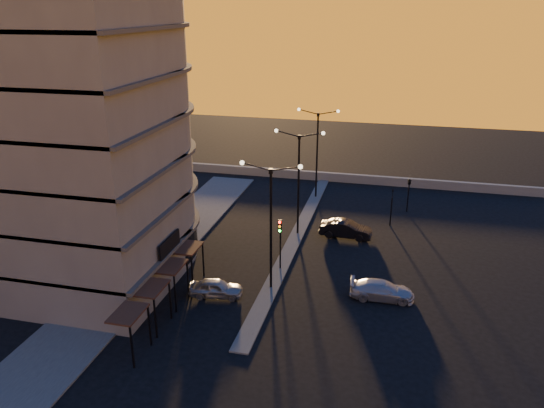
% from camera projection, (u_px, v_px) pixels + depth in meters
% --- Properties ---
extents(ground, '(120.00, 120.00, 0.00)m').
position_uv_depth(ground, '(271.00, 288.00, 38.54)').
color(ground, black).
rests_on(ground, ground).
extents(sidewalk_west, '(5.00, 40.00, 0.12)m').
position_uv_depth(sidewalk_west, '(161.00, 249.00, 44.49)').
color(sidewalk_west, '#4C4C49').
rests_on(sidewalk_west, ground).
extents(median, '(1.20, 36.00, 0.12)m').
position_uv_depth(median, '(298.00, 233.00, 47.61)').
color(median, '#4C4C49').
rests_on(median, ground).
extents(parapet, '(44.00, 0.50, 1.00)m').
position_uv_depth(parapet, '(341.00, 178.00, 61.55)').
color(parapet, slate).
rests_on(parapet, ground).
extents(building, '(14.35, 17.08, 25.00)m').
position_uv_depth(building, '(79.00, 117.00, 37.48)').
color(building, slate).
rests_on(building, ground).
extents(streetlamp_near, '(4.32, 0.32, 9.51)m').
position_uv_depth(streetlamp_near, '(271.00, 217.00, 36.57)').
color(streetlamp_near, black).
rests_on(streetlamp_near, ground).
extents(streetlamp_mid, '(4.32, 0.32, 9.51)m').
position_uv_depth(streetlamp_mid, '(299.00, 175.00, 45.66)').
color(streetlamp_mid, black).
rests_on(streetlamp_mid, ground).
extents(streetlamp_far, '(4.32, 0.32, 9.51)m').
position_uv_depth(streetlamp_far, '(317.00, 147.00, 54.75)').
color(streetlamp_far, black).
rests_on(streetlamp_far, ground).
extents(traffic_light_main, '(0.28, 0.44, 4.25)m').
position_uv_depth(traffic_light_main, '(280.00, 236.00, 40.13)').
color(traffic_light_main, black).
rests_on(traffic_light_main, ground).
extents(signal_east_a, '(0.13, 0.16, 3.60)m').
position_uv_depth(signal_east_a, '(391.00, 206.00, 48.80)').
color(signal_east_a, black).
rests_on(signal_east_a, ground).
extents(signal_east_b, '(0.42, 1.99, 3.60)m').
position_uv_depth(signal_east_b, '(409.00, 182.00, 51.69)').
color(signal_east_b, black).
rests_on(signal_east_b, ground).
extents(car_hatchback, '(3.96, 2.08, 1.28)m').
position_uv_depth(car_hatchback, '(216.00, 288.00, 37.28)').
color(car_hatchback, '#97999E').
rests_on(car_hatchback, ground).
extents(car_sedan, '(4.64, 1.82, 1.50)m').
position_uv_depth(car_sedan, '(346.00, 229.00, 46.79)').
color(car_sedan, black).
rests_on(car_sedan, ground).
extents(car_wagon, '(4.54, 2.02, 1.29)m').
position_uv_depth(car_wagon, '(382.00, 290.00, 36.99)').
color(car_wagon, '#ADAEB5').
rests_on(car_wagon, ground).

